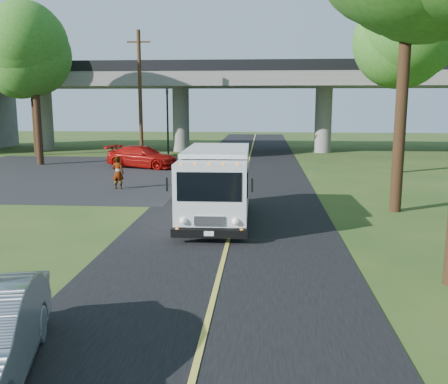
# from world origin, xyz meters

# --- Properties ---
(ground) EXTENTS (120.00, 120.00, 0.00)m
(ground) POSITION_xyz_m (0.00, 0.00, 0.00)
(ground) COLOR #274518
(ground) RESTS_ON ground
(road) EXTENTS (7.00, 90.00, 0.02)m
(road) POSITION_xyz_m (0.00, 10.00, 0.01)
(road) COLOR black
(road) RESTS_ON ground
(parking_lot) EXTENTS (16.00, 18.00, 0.01)m
(parking_lot) POSITION_xyz_m (-11.00, 18.00, 0.01)
(parking_lot) COLOR black
(parking_lot) RESTS_ON ground
(lane_line) EXTENTS (0.12, 90.00, 0.01)m
(lane_line) POSITION_xyz_m (0.00, 10.00, 0.03)
(lane_line) COLOR gold
(lane_line) RESTS_ON road
(overpass) EXTENTS (54.00, 10.00, 7.30)m
(overpass) POSITION_xyz_m (0.00, 32.00, 4.56)
(overpass) COLOR slate
(overpass) RESTS_ON ground
(traffic_signal) EXTENTS (0.18, 0.22, 5.20)m
(traffic_signal) POSITION_xyz_m (-6.00, 26.00, 3.20)
(traffic_signal) COLOR black
(traffic_signal) RESTS_ON ground
(utility_pole) EXTENTS (1.60, 0.26, 9.00)m
(utility_pole) POSITION_xyz_m (-7.50, 24.00, 4.59)
(utility_pole) COLOR #472D19
(utility_pole) RESTS_ON ground
(tree_right_far) EXTENTS (5.77, 5.67, 10.99)m
(tree_right_far) POSITION_xyz_m (9.21, 19.84, 8.30)
(tree_right_far) COLOR #382314
(tree_right_far) RESTS_ON ground
(tree_left_lot) EXTENTS (5.60, 5.50, 10.50)m
(tree_left_lot) POSITION_xyz_m (-13.79, 21.84, 7.90)
(tree_left_lot) COLOR #382314
(tree_left_lot) RESTS_ON ground
(tree_left_far) EXTENTS (5.26, 5.16, 9.89)m
(tree_left_far) POSITION_xyz_m (-16.79, 27.84, 7.45)
(tree_left_far) COLOR #382314
(tree_left_far) RESTS_ON ground
(step_van) EXTENTS (2.36, 6.17, 2.57)m
(step_van) POSITION_xyz_m (-0.59, 6.78, 1.40)
(step_van) COLOR silver
(step_van) RESTS_ON ground
(red_sedan) EXTENTS (5.20, 3.34, 1.40)m
(red_sedan) POSITION_xyz_m (-6.72, 21.10, 0.70)
(red_sedan) COLOR #9F0D09
(red_sedan) RESTS_ON ground
(pedestrian) EXTENTS (0.63, 0.45, 1.61)m
(pedestrian) POSITION_xyz_m (-6.00, 13.04, 0.81)
(pedestrian) COLOR gray
(pedestrian) RESTS_ON ground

